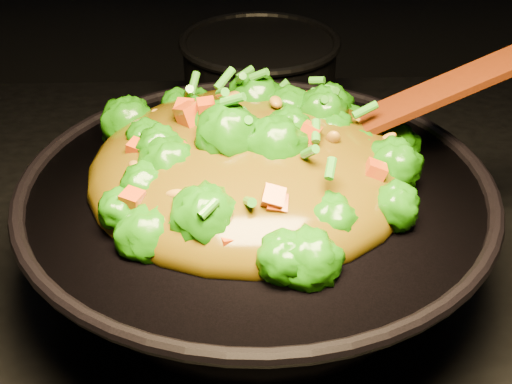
{
  "coord_description": "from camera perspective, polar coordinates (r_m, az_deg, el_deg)",
  "views": [
    {
      "loc": [
        -0.1,
        -0.7,
        1.43
      ],
      "look_at": [
        -0.07,
        -0.08,
        1.02
      ],
      "focal_mm": 50.0,
      "sensor_mm": 36.0,
      "label": 1
    }
  ],
  "objects": [
    {
      "name": "wok",
      "position": [
        0.76,
        0.03,
        -3.62
      ],
      "size": [
        0.58,
        0.58,
        0.13
      ],
      "primitive_type": null,
      "rotation": [
        0.0,
        0.0,
        -0.27
      ],
      "color": "black",
      "rests_on": "stovetop"
    },
    {
      "name": "stir_fry",
      "position": [
        0.71,
        -0.49,
        5.16
      ],
      "size": [
        0.43,
        0.43,
        0.11
      ],
      "primitive_type": null,
      "rotation": [
        0.0,
        0.0,
        -0.38
      ],
      "color": "#1A6507",
      "rests_on": "wok"
    },
    {
      "name": "spatula",
      "position": [
        0.76,
        10.44,
        6.2
      ],
      "size": [
        0.29,
        0.07,
        0.12
      ],
      "primitive_type": "cube",
      "rotation": [
        0.0,
        -0.38,
        0.1
      ],
      "color": "#340E05",
      "rests_on": "wok"
    },
    {
      "name": "back_pot",
      "position": [
        1.11,
        0.29,
        9.06
      ],
      "size": [
        0.25,
        0.25,
        0.13
      ],
      "primitive_type": "cylinder",
      "rotation": [
        0.0,
        0.0,
        -0.06
      ],
      "color": "black",
      "rests_on": "stovetop"
    }
  ]
}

